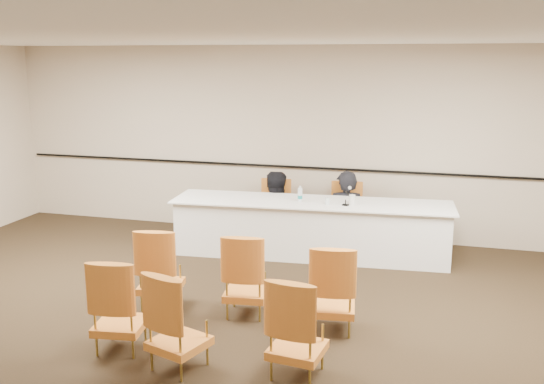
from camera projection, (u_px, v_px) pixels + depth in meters
The scene contains 20 objects.
floor at pixel (214, 340), 6.15m from camera, with size 10.00×10.00×0.00m, color black.
ceiling at pixel (207, 36), 5.49m from camera, with size 10.00×10.00×0.00m, color white.
wall_back at pixel (303, 142), 9.58m from camera, with size 10.00×0.04×3.00m, color beige.
wall_rail at pixel (302, 167), 9.63m from camera, with size 9.80×0.04×0.03m, color black.
panel_table at pixel (311, 228), 8.72m from camera, with size 3.99×0.92×0.80m, color white, non-canonical shape.
panelist_main at pixel (345, 224), 9.21m from camera, with size 0.61×0.40×1.67m, color black.
panelist_main_chair at pixel (345, 215), 9.18m from camera, with size 0.50×0.50×0.95m, color #C96E24, non-canonical shape.
panelist_second at pixel (274, 223), 9.43m from camera, with size 0.80×0.62×1.65m, color black.
panelist_second_chair at pixel (274, 211), 9.39m from camera, with size 0.50×0.50×0.95m, color #C96E24, non-canonical shape.
papers at pixel (339, 202), 8.57m from camera, with size 0.30×0.22×0.00m, color white.
microphone at pixel (346, 197), 8.37m from camera, with size 0.09×0.18×0.25m, color black, non-canonical shape.
water_bottle at pixel (300, 194), 8.61m from camera, with size 0.07×0.07×0.23m, color teal, non-canonical shape.
drinking_glass at pixel (327, 201), 8.44m from camera, with size 0.06×0.06×0.10m, color silver.
coffee_cup at pixel (352, 200), 8.44m from camera, with size 0.09×0.09×0.14m, color white.
aud_chair_front_left at pixel (160, 267), 6.89m from camera, with size 0.50×0.50×0.95m, color #C96E24, non-canonical shape.
aud_chair_front_mid at pixel (246, 274), 6.67m from camera, with size 0.50×0.50×0.95m, color #C96E24, non-canonical shape.
aud_chair_front_right at pixel (333, 287), 6.29m from camera, with size 0.50×0.50×0.95m, color #C96E24, non-canonical shape.
aud_chair_back_left at pixel (120, 304), 5.87m from camera, with size 0.50×0.50×0.95m, color #C96E24, non-canonical shape.
aud_chair_back_mid at pixel (178, 320), 5.51m from camera, with size 0.50×0.50×0.95m, color #C96E24, non-canonical shape.
aud_chair_back_right at pixel (298, 326), 5.38m from camera, with size 0.50×0.50×0.95m, color #C96E24, non-canonical shape.
Camera 1 is at (2.10, -5.30, 2.81)m, focal length 40.00 mm.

